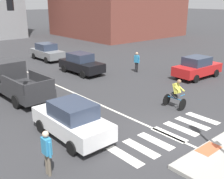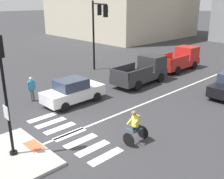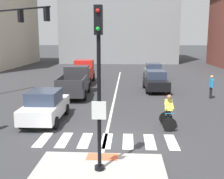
{
  "view_description": "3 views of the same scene",
  "coord_description": "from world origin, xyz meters",
  "px_view_note": "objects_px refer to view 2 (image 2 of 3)",
  "views": [
    {
      "loc": [
        -9.09,
        -6.42,
        5.76
      ],
      "look_at": [
        0.08,
        4.26,
        1.1
      ],
      "focal_mm": 43.91,
      "sensor_mm": 36.0,
      "label": 1
    },
    {
      "loc": [
        9.98,
        -6.29,
        6.43
      ],
      "look_at": [
        0.0,
        3.19,
        1.7
      ],
      "focal_mm": 41.98,
      "sensor_mm": 36.0,
      "label": 2
    },
    {
      "loc": [
        0.86,
        -10.89,
        4.28
      ],
      "look_at": [
        0.04,
        3.62,
        1.57
      ],
      "focal_mm": 44.85,
      "sensor_mm": 36.0,
      "label": 3
    }
  ],
  "objects_px": {
    "pedestrian_at_curb_left": "(32,87)",
    "car_white_westbound_near": "(73,91)",
    "signal_pole": "(4,87)",
    "pickup_truck_red_westbound_distant": "(180,59)",
    "traffic_light_mast": "(97,24)",
    "cyclist": "(135,126)",
    "pickup_truck_charcoal_westbound_far": "(144,71)"
  },
  "relations": [
    {
      "from": "pickup_truck_charcoal_westbound_far",
      "to": "pedestrian_at_curb_left",
      "type": "xyz_separation_m",
      "value": [
        -2.42,
        -8.54,
        0.0
      ]
    },
    {
      "from": "pickup_truck_charcoal_westbound_far",
      "to": "cyclist",
      "type": "bearing_deg",
      "value": -52.37
    },
    {
      "from": "pickup_truck_red_westbound_distant",
      "to": "traffic_light_mast",
      "type": "bearing_deg",
      "value": -119.06
    },
    {
      "from": "signal_pole",
      "to": "pickup_truck_red_westbound_distant",
      "type": "bearing_deg",
      "value": 100.74
    },
    {
      "from": "cyclist",
      "to": "car_white_westbound_near",
      "type": "bearing_deg",
      "value": 171.99
    },
    {
      "from": "pedestrian_at_curb_left",
      "to": "car_white_westbound_near",
      "type": "bearing_deg",
      "value": 39.95
    },
    {
      "from": "car_white_westbound_near",
      "to": "pedestrian_at_curb_left",
      "type": "xyz_separation_m",
      "value": [
        -2.13,
        -1.79,
        0.17
      ]
    },
    {
      "from": "signal_pole",
      "to": "pedestrian_at_curb_left",
      "type": "bearing_deg",
      "value": 145.59
    },
    {
      "from": "signal_pole",
      "to": "traffic_light_mast",
      "type": "distance_m",
      "value": 13.43
    },
    {
      "from": "pickup_truck_charcoal_westbound_far",
      "to": "pickup_truck_red_westbound_distant",
      "type": "xyz_separation_m",
      "value": [
        -0.38,
        5.94,
        0.0
      ]
    },
    {
      "from": "traffic_light_mast",
      "to": "pickup_truck_red_westbound_distant",
      "type": "height_order",
      "value": "traffic_light_mast"
    },
    {
      "from": "signal_pole",
      "to": "car_white_westbound_near",
      "type": "bearing_deg",
      "value": 121.24
    },
    {
      "from": "car_white_westbound_near",
      "to": "pickup_truck_charcoal_westbound_far",
      "type": "xyz_separation_m",
      "value": [
        0.29,
        6.75,
        0.17
      ]
    },
    {
      "from": "cyclist",
      "to": "pedestrian_at_curb_left",
      "type": "height_order",
      "value": "cyclist"
    },
    {
      "from": "signal_pole",
      "to": "pickup_truck_charcoal_westbound_far",
      "type": "distance_m",
      "value": 12.87
    },
    {
      "from": "signal_pole",
      "to": "pickup_truck_red_westbound_distant",
      "type": "relative_size",
      "value": 0.98
    },
    {
      "from": "pickup_truck_red_westbound_distant",
      "to": "pedestrian_at_curb_left",
      "type": "xyz_separation_m",
      "value": [
        -2.04,
        -14.48,
        0.0
      ]
    },
    {
      "from": "cyclist",
      "to": "pickup_truck_charcoal_westbound_far",
      "type": "bearing_deg",
      "value": 127.63
    },
    {
      "from": "signal_pole",
      "to": "cyclist",
      "type": "height_order",
      "value": "signal_pole"
    },
    {
      "from": "car_white_westbound_near",
      "to": "pickup_truck_red_westbound_distant",
      "type": "xyz_separation_m",
      "value": [
        -0.09,
        12.69,
        0.17
      ]
    },
    {
      "from": "pickup_truck_charcoal_westbound_far",
      "to": "cyclist",
      "type": "relative_size",
      "value": 3.09
    },
    {
      "from": "traffic_light_mast",
      "to": "car_white_westbound_near",
      "type": "height_order",
      "value": "traffic_light_mast"
    },
    {
      "from": "signal_pole",
      "to": "traffic_light_mast",
      "type": "height_order",
      "value": "traffic_light_mast"
    },
    {
      "from": "traffic_light_mast",
      "to": "car_white_westbound_near",
      "type": "distance_m",
      "value": 7.81
    },
    {
      "from": "pickup_truck_charcoal_westbound_far",
      "to": "pedestrian_at_curb_left",
      "type": "distance_m",
      "value": 8.87
    },
    {
      "from": "car_white_westbound_near",
      "to": "pickup_truck_red_westbound_distant",
      "type": "bearing_deg",
      "value": 90.41
    },
    {
      "from": "traffic_light_mast",
      "to": "pedestrian_at_curb_left",
      "type": "distance_m",
      "value": 8.37
    },
    {
      "from": "traffic_light_mast",
      "to": "pickup_truck_red_westbound_distant",
      "type": "relative_size",
      "value": 1.24
    },
    {
      "from": "car_white_westbound_near",
      "to": "pedestrian_at_curb_left",
      "type": "relative_size",
      "value": 2.47
    },
    {
      "from": "pedestrian_at_curb_left",
      "to": "pickup_truck_charcoal_westbound_far",
      "type": "bearing_deg",
      "value": 74.16
    },
    {
      "from": "signal_pole",
      "to": "car_white_westbound_near",
      "type": "relative_size",
      "value": 1.22
    },
    {
      "from": "car_white_westbound_near",
      "to": "pedestrian_at_curb_left",
      "type": "distance_m",
      "value": 2.79
    }
  ]
}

